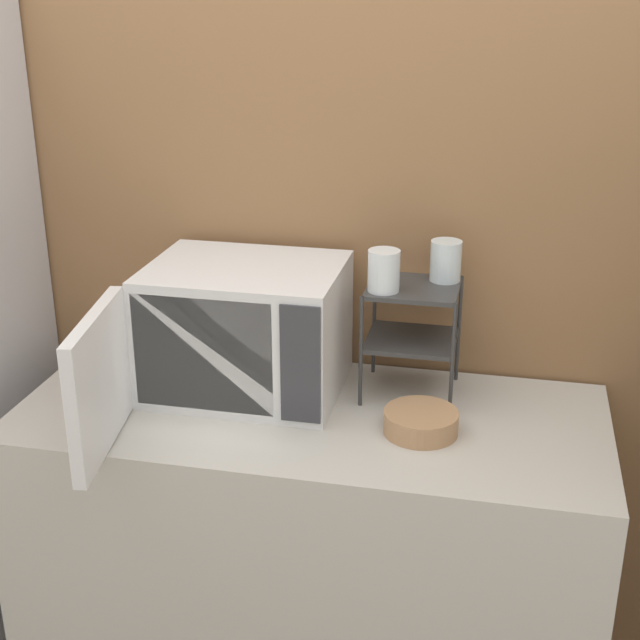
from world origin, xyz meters
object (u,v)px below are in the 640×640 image
object	(u,v)px
glass_back_right	(446,261)
bowl	(421,422)
microwave	(239,331)
glass_front_left	(384,271)
dish_rack	(412,317)

from	to	relation	value
glass_back_right	bowl	bearing A→B (deg)	-93.92
microwave	glass_front_left	distance (m)	0.41
glass_back_right	microwave	bearing A→B (deg)	-163.50
glass_back_right	bowl	distance (m)	0.42
dish_rack	bowl	size ratio (longest dim) A/B	1.65
dish_rack	glass_front_left	bearing A→B (deg)	-143.35
bowl	dish_rack	bearing A→B (deg)	104.05
microwave	glass_back_right	xyz separation A→B (m)	(0.50, 0.15, 0.18)
dish_rack	glass_front_left	world-z (taller)	glass_front_left
microwave	bowl	xyz separation A→B (m)	(0.48, -0.12, -0.14)
microwave	dish_rack	world-z (taller)	microwave
bowl	glass_back_right	bearing A→B (deg)	86.08
microwave	glass_back_right	world-z (taller)	glass_back_right
microwave	bowl	world-z (taller)	microwave
bowl	microwave	bearing A→B (deg)	165.60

